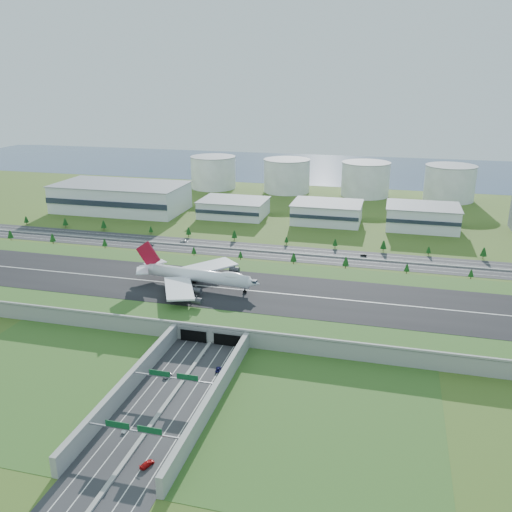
% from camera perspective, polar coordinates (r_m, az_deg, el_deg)
% --- Properties ---
extents(ground, '(1200.00, 1200.00, 0.00)m').
position_cam_1_polar(ground, '(308.06, -1.77, -4.96)').
color(ground, '#3F591B').
rests_on(ground, ground).
extents(airfield_deck, '(520.00, 100.00, 9.20)m').
position_cam_1_polar(airfield_deck, '(306.36, -1.78, -4.26)').
color(airfield_deck, gray).
rests_on(airfield_deck, ground).
extents(underpass_road, '(38.80, 120.40, 8.00)m').
position_cam_1_polar(underpass_road, '(223.70, -9.08, -13.97)').
color(underpass_road, '#28282B').
rests_on(underpass_road, ground).
extents(sign_gantry_near, '(38.70, 0.70, 9.80)m').
position_cam_1_polar(sign_gantry_near, '(225.25, -8.68, -12.65)').
color(sign_gantry_near, gray).
rests_on(sign_gantry_near, ground).
extents(sign_gantry_far, '(38.70, 0.70, 9.80)m').
position_cam_1_polar(sign_gantry_far, '(199.09, -12.75, -17.56)').
color(sign_gantry_far, gray).
rests_on(sign_gantry_far, ground).
extents(north_expressway, '(560.00, 36.00, 0.12)m').
position_cam_1_polar(north_expressway, '(394.24, 2.06, 0.38)').
color(north_expressway, '#28282B').
rests_on(north_expressway, ground).
extents(tree_row, '(503.29, 48.69, 8.41)m').
position_cam_1_polar(tree_row, '(393.18, 2.87, 1.05)').
color(tree_row, '#3D2819').
rests_on(tree_row, ground).
extents(hangar_west, '(120.00, 60.00, 25.00)m').
position_cam_1_polar(hangar_west, '(531.47, -14.02, 6.00)').
color(hangar_west, silver).
rests_on(hangar_west, ground).
extents(hangar_mid_a, '(58.00, 42.00, 15.00)m').
position_cam_1_polar(hangar_mid_a, '(495.36, -2.36, 5.06)').
color(hangar_mid_a, silver).
rests_on(hangar_mid_a, ground).
extents(hangar_mid_b, '(58.00, 42.00, 17.00)m').
position_cam_1_polar(hangar_mid_b, '(478.19, 7.48, 4.55)').
color(hangar_mid_b, silver).
rests_on(hangar_mid_b, ground).
extents(hangar_mid_c, '(58.00, 42.00, 19.00)m').
position_cam_1_polar(hangar_mid_c, '(475.51, 17.10, 3.92)').
color(hangar_mid_c, silver).
rests_on(hangar_mid_c, ground).
extents(fuel_tank_a, '(50.00, 50.00, 35.00)m').
position_cam_1_polar(fuel_tank_a, '(623.37, -4.52, 8.75)').
color(fuel_tank_a, silver).
rests_on(fuel_tank_a, ground).
extents(fuel_tank_b, '(50.00, 50.00, 35.00)m').
position_cam_1_polar(fuel_tank_b, '(601.58, 3.26, 8.42)').
color(fuel_tank_b, silver).
rests_on(fuel_tank_b, ground).
extents(fuel_tank_c, '(50.00, 50.00, 35.00)m').
position_cam_1_polar(fuel_tank_c, '(591.32, 11.44, 7.91)').
color(fuel_tank_c, silver).
rests_on(fuel_tank_c, ground).
extents(fuel_tank_d, '(50.00, 50.00, 35.00)m').
position_cam_1_polar(fuel_tank_d, '(593.18, 19.71, 7.23)').
color(fuel_tank_d, silver).
rests_on(fuel_tank_d, ground).
extents(bay_water, '(1200.00, 260.00, 0.06)m').
position_cam_1_polar(bay_water, '(765.23, 8.38, 9.11)').
color(bay_water, '#384D6C').
rests_on(bay_water, ground).
extents(boeing_747, '(77.39, 72.80, 23.95)m').
position_cam_1_polar(boeing_747, '(309.17, -6.21, -2.03)').
color(boeing_747, white).
rests_on(boeing_747, airfield_deck).
extents(car_0, '(3.46, 4.83, 1.53)m').
position_cam_1_polar(car_0, '(239.47, -9.29, -12.33)').
color(car_0, '#B0AFB4').
rests_on(car_0, ground).
extents(car_1, '(1.42, 3.99, 1.31)m').
position_cam_1_polar(car_1, '(211.41, -13.59, -17.31)').
color(car_1, silver).
rests_on(car_1, ground).
extents(car_2, '(3.17, 5.27, 1.37)m').
position_cam_1_polar(car_2, '(241.84, -3.98, -11.80)').
color(car_2, '#0C0C3E').
rests_on(car_2, ground).
extents(car_3, '(4.07, 5.98, 1.61)m').
position_cam_1_polar(car_3, '(194.61, -11.41, -20.66)').
color(car_3, red).
rests_on(car_3, ground).
extents(car_4, '(3.94, 1.64, 1.33)m').
position_cam_1_polar(car_4, '(416.93, -10.95, 1.17)').
color(car_4, '#56565B').
rests_on(car_4, ground).
extents(car_5, '(4.71, 2.35, 1.48)m').
position_cam_1_polar(car_5, '(392.51, 11.24, 0.07)').
color(car_5, black).
rests_on(car_5, ground).
extents(car_7, '(5.76, 3.18, 1.58)m').
position_cam_1_polar(car_7, '(422.51, -7.66, 1.60)').
color(car_7, silver).
rests_on(car_7, ground).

